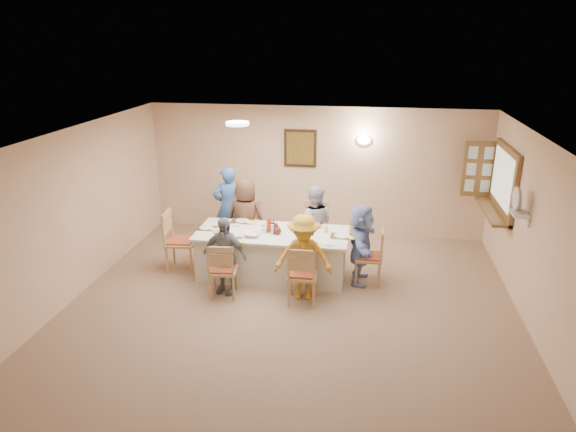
% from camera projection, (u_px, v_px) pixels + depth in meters
% --- Properties ---
extents(ground, '(7.00, 7.00, 0.00)m').
position_uv_depth(ground, '(286.00, 321.00, 7.11)').
color(ground, '#A18266').
extents(room_walls, '(7.00, 7.00, 7.00)m').
position_uv_depth(room_walls, '(286.00, 219.00, 6.61)').
color(room_walls, beige).
rests_on(room_walls, ground).
extents(wall_picture, '(0.62, 0.05, 0.72)m').
position_uv_depth(wall_picture, '(300.00, 148.00, 9.81)').
color(wall_picture, black).
rests_on(wall_picture, room_walls).
extents(wall_sconce, '(0.26, 0.09, 0.18)m').
position_uv_depth(wall_sconce, '(364.00, 140.00, 9.54)').
color(wall_sconce, white).
rests_on(wall_sconce, room_walls).
extents(ceiling_light, '(0.36, 0.36, 0.05)m').
position_uv_depth(ceiling_light, '(237.00, 124.00, 7.84)').
color(ceiling_light, white).
rests_on(ceiling_light, room_walls).
extents(serving_hatch, '(0.06, 1.50, 1.15)m').
position_uv_depth(serving_hatch, '(504.00, 181.00, 8.36)').
color(serving_hatch, brown).
rests_on(serving_hatch, room_walls).
extents(hatch_sill, '(0.30, 1.50, 0.05)m').
position_uv_depth(hatch_sill, '(492.00, 211.00, 8.55)').
color(hatch_sill, brown).
rests_on(hatch_sill, room_walls).
extents(shutter_door, '(0.55, 0.04, 1.00)m').
position_uv_depth(shutter_door, '(479.00, 169.00, 9.11)').
color(shutter_door, brown).
rests_on(shutter_door, room_walls).
extents(fan_shelf, '(0.22, 0.36, 0.03)m').
position_uv_depth(fan_shelf, '(519.00, 213.00, 7.15)').
color(fan_shelf, white).
rests_on(fan_shelf, room_walls).
extents(desk_fan, '(0.30, 0.30, 0.28)m').
position_uv_depth(desk_fan, '(519.00, 203.00, 7.10)').
color(desk_fan, '#A5A5A8').
rests_on(desk_fan, fan_shelf).
extents(dining_table, '(2.44, 1.03, 0.76)m').
position_uv_depth(dining_table, '(272.00, 254.00, 8.35)').
color(dining_table, silver).
rests_on(dining_table, ground).
extents(chair_back_left, '(0.46, 0.46, 0.95)m').
position_uv_depth(chair_back_left, '(248.00, 229.00, 9.16)').
color(chair_back_left, tan).
rests_on(chair_back_left, ground).
extents(chair_back_right, '(0.49, 0.49, 1.00)m').
position_uv_depth(chair_back_right, '(315.00, 232.00, 8.97)').
color(chair_back_right, tan).
rests_on(chair_back_right, ground).
extents(chair_front_left, '(0.47, 0.47, 0.89)m').
position_uv_depth(chair_front_left, '(223.00, 269.00, 7.68)').
color(chair_front_left, tan).
rests_on(chair_front_left, ground).
extents(chair_front_right, '(0.46, 0.46, 0.92)m').
position_uv_depth(chair_front_right, '(302.00, 273.00, 7.49)').
color(chair_front_right, tan).
rests_on(chair_front_right, ground).
extents(chair_left_end, '(0.53, 0.53, 1.03)m').
position_uv_depth(chair_left_end, '(181.00, 241.00, 8.55)').
color(chair_left_end, tan).
rests_on(chair_left_end, ground).
extents(chair_right_end, '(0.44, 0.44, 0.91)m').
position_uv_depth(chair_right_end, '(369.00, 256.00, 8.09)').
color(chair_right_end, tan).
rests_on(chair_right_end, ground).
extents(diner_back_left, '(0.80, 0.60, 1.44)m').
position_uv_depth(diner_back_left, '(246.00, 218.00, 8.97)').
color(diner_back_left, '#523526').
rests_on(diner_back_left, ground).
extents(diner_back_right, '(0.69, 0.55, 1.37)m').
position_uv_depth(diner_back_right, '(314.00, 224.00, 8.79)').
color(diner_back_right, '#B1AEC4').
rests_on(diner_back_right, ground).
extents(diner_front_left, '(0.83, 0.57, 1.22)m').
position_uv_depth(diner_front_left, '(225.00, 255.00, 7.74)').
color(diner_front_left, slate).
rests_on(diner_front_left, ground).
extents(diner_front_right, '(0.90, 0.57, 1.32)m').
position_uv_depth(diner_front_right, '(303.00, 257.00, 7.54)').
color(diner_front_right, gold).
rests_on(diner_front_right, ground).
extents(diner_right_end, '(1.22, 0.46, 1.30)m').
position_uv_depth(diner_right_end, '(361.00, 244.00, 8.05)').
color(diner_right_end, '#809BD5').
rests_on(diner_right_end, ground).
extents(caregiver, '(0.85, 0.82, 1.51)m').
position_uv_depth(caregiver, '(228.00, 207.00, 9.46)').
color(caregiver, '#3C6DBD').
rests_on(caregiver, ground).
extents(placemat_fl, '(0.36, 0.27, 0.01)m').
position_uv_depth(placemat_fl, '(229.00, 240.00, 7.93)').
color(placemat_fl, '#472B19').
rests_on(placemat_fl, dining_table).
extents(plate_fl, '(0.24, 0.24, 0.02)m').
position_uv_depth(plate_fl, '(229.00, 239.00, 7.92)').
color(plate_fl, white).
rests_on(plate_fl, dining_table).
extents(napkin_fl, '(0.14, 0.14, 0.01)m').
position_uv_depth(napkin_fl, '(239.00, 241.00, 7.85)').
color(napkin_fl, '#FFFE35').
rests_on(napkin_fl, dining_table).
extents(placemat_fr, '(0.33, 0.24, 0.01)m').
position_uv_depth(placemat_fr, '(306.00, 244.00, 7.75)').
color(placemat_fr, '#472B19').
rests_on(placemat_fr, dining_table).
extents(plate_fr, '(0.26, 0.26, 0.02)m').
position_uv_depth(plate_fr, '(306.00, 244.00, 7.74)').
color(plate_fr, white).
rests_on(plate_fr, dining_table).
extents(napkin_fr, '(0.14, 0.14, 0.01)m').
position_uv_depth(napkin_fr, '(317.00, 246.00, 7.67)').
color(napkin_fr, '#FFFE35').
rests_on(napkin_fr, dining_table).
extents(placemat_bl, '(0.38, 0.28, 0.01)m').
position_uv_depth(placemat_bl, '(242.00, 221.00, 8.71)').
color(placemat_bl, '#472B19').
rests_on(placemat_bl, dining_table).
extents(plate_bl, '(0.23, 0.23, 0.01)m').
position_uv_depth(plate_bl, '(242.00, 221.00, 8.71)').
color(plate_bl, white).
rests_on(plate_bl, dining_table).
extents(napkin_bl, '(0.15, 0.15, 0.01)m').
position_uv_depth(napkin_bl, '(252.00, 222.00, 8.63)').
color(napkin_bl, '#FFFE35').
rests_on(napkin_bl, dining_table).
extents(placemat_br, '(0.32, 0.24, 0.01)m').
position_uv_depth(placemat_br, '(312.00, 225.00, 8.53)').
color(placemat_br, '#472B19').
rests_on(placemat_br, dining_table).
extents(plate_br, '(0.26, 0.26, 0.02)m').
position_uv_depth(plate_br, '(312.00, 225.00, 8.52)').
color(plate_br, white).
rests_on(plate_br, dining_table).
extents(napkin_br, '(0.13, 0.13, 0.01)m').
position_uv_depth(napkin_br, '(323.00, 226.00, 8.45)').
color(napkin_br, '#FFFE35').
rests_on(napkin_br, dining_table).
extents(placemat_le, '(0.34, 0.25, 0.01)m').
position_uv_depth(placemat_le, '(206.00, 228.00, 8.39)').
color(placemat_le, '#472B19').
rests_on(placemat_le, dining_table).
extents(plate_le, '(0.22, 0.22, 0.01)m').
position_uv_depth(plate_le, '(206.00, 228.00, 8.39)').
color(plate_le, white).
rests_on(plate_le, dining_table).
extents(napkin_le, '(0.13, 0.13, 0.01)m').
position_uv_depth(napkin_le, '(216.00, 229.00, 8.32)').
color(napkin_le, '#FFFE35').
rests_on(napkin_le, dining_table).
extents(placemat_re, '(0.36, 0.27, 0.01)m').
position_uv_depth(placemat_re, '(342.00, 236.00, 8.06)').
color(placemat_re, '#472B19').
rests_on(placemat_re, dining_table).
extents(plate_re, '(0.25, 0.25, 0.02)m').
position_uv_depth(plate_re, '(342.00, 236.00, 8.05)').
color(plate_re, white).
rests_on(plate_re, dining_table).
extents(napkin_re, '(0.15, 0.15, 0.01)m').
position_uv_depth(napkin_re, '(353.00, 238.00, 7.98)').
color(napkin_re, '#FFFE35').
rests_on(napkin_re, dining_table).
extents(teacup_a, '(0.15, 0.15, 0.09)m').
position_uv_depth(teacup_a, '(217.00, 234.00, 8.02)').
color(teacup_a, white).
rests_on(teacup_a, dining_table).
extents(teacup_b, '(0.14, 0.14, 0.08)m').
position_uv_depth(teacup_b, '(299.00, 220.00, 8.63)').
color(teacup_b, white).
rests_on(teacup_b, dining_table).
extents(bowl_a, '(0.31, 0.31, 0.06)m').
position_uv_depth(bowl_a, '(252.00, 234.00, 8.05)').
color(bowl_a, white).
rests_on(bowl_a, dining_table).
extents(bowl_b, '(0.34, 0.34, 0.06)m').
position_uv_depth(bowl_b, '(294.00, 226.00, 8.41)').
color(bowl_b, white).
rests_on(bowl_b, dining_table).
extents(condiment_ketchup, '(0.16, 0.16, 0.26)m').
position_uv_depth(condiment_ketchup, '(269.00, 224.00, 8.21)').
color(condiment_ketchup, '#B12F0F').
rests_on(condiment_ketchup, dining_table).
extents(condiment_brown, '(0.15, 0.15, 0.21)m').
position_uv_depth(condiment_brown, '(274.00, 226.00, 8.21)').
color(condiment_brown, '#532016').
rests_on(condiment_brown, dining_table).
extents(condiment_malt, '(0.19, 0.19, 0.16)m').
position_uv_depth(condiment_malt, '(277.00, 229.00, 8.13)').
color(condiment_malt, '#532016').
rests_on(condiment_malt, dining_table).
extents(drinking_glass, '(0.07, 0.07, 0.10)m').
position_uv_depth(drinking_glass, '(264.00, 227.00, 8.28)').
color(drinking_glass, silver).
rests_on(drinking_glass, dining_table).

